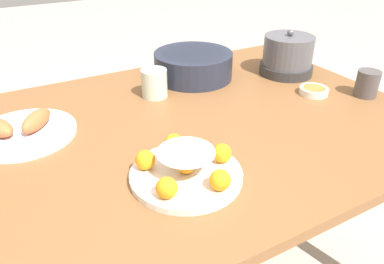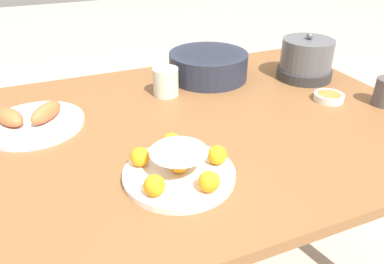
# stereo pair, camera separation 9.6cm
# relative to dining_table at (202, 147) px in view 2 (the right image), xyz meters

# --- Properties ---
(dining_table) EXTENTS (1.31, 0.99, 0.74)m
(dining_table) POSITION_rel_dining_table_xyz_m (0.00, 0.00, 0.00)
(dining_table) COLOR brown
(dining_table) RESTS_ON ground_plane
(cake_plate) EXTENTS (0.26, 0.26, 0.08)m
(cake_plate) POSITION_rel_dining_table_xyz_m (-0.16, -0.23, 0.12)
(cake_plate) COLOR silver
(cake_plate) RESTS_ON dining_table
(serving_bowl) EXTENTS (0.29, 0.29, 0.10)m
(serving_bowl) POSITION_rel_dining_table_xyz_m (0.16, 0.30, 0.14)
(serving_bowl) COLOR #232838
(serving_bowl) RESTS_ON dining_table
(sauce_bowl) EXTENTS (0.10, 0.10, 0.02)m
(sauce_bowl) POSITION_rel_dining_table_xyz_m (0.44, -0.03, 0.10)
(sauce_bowl) COLOR silver
(sauce_bowl) RESTS_ON dining_table
(seafood_platter) EXTENTS (0.28, 0.28, 0.06)m
(seafood_platter) POSITION_rel_dining_table_xyz_m (-0.46, 0.15, 0.11)
(seafood_platter) COLOR silver
(seafood_platter) RESTS_ON dining_table
(cup_far) EXTENTS (0.08, 0.08, 0.09)m
(cup_far) POSITION_rel_dining_table_xyz_m (-0.04, 0.21, 0.14)
(cup_far) COLOR beige
(cup_far) RESTS_ON dining_table
(warming_pot) EXTENTS (0.20, 0.20, 0.17)m
(warming_pot) POSITION_rel_dining_table_xyz_m (0.48, 0.16, 0.16)
(warming_pot) COLOR #2D2D2D
(warming_pot) RESTS_ON dining_table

